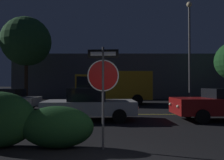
% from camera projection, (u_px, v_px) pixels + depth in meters
% --- Properties ---
extents(road_center_stripe, '(39.42, 0.12, 0.01)m').
position_uv_depth(road_center_stripe, '(112.00, 114.00, 11.76)').
color(road_center_stripe, gold).
rests_on(road_center_stripe, ground_plane).
extents(stop_sign, '(0.80, 0.07, 2.58)m').
position_uv_depth(stop_sign, '(103.00, 78.00, 5.50)').
color(stop_sign, '#4C4C51').
rests_on(stop_sign, ground_plane).
extents(hedge_bush_2, '(1.88, 0.74, 1.08)m').
position_uv_depth(hedge_bush_2, '(57.00, 127.00, 5.58)').
color(hedge_bush_2, '#19421E').
rests_on(hedge_bush_2, ground_plane).
extents(passing_car_1, '(4.00, 2.05, 1.34)m').
position_uv_depth(passing_car_1, '(7.00, 99.00, 13.68)').
color(passing_car_1, silver).
rests_on(passing_car_1, ground_plane).
extents(passing_car_2, '(4.26, 2.20, 1.46)m').
position_uv_depth(passing_car_2, '(89.00, 104.00, 9.92)').
color(passing_car_2, silver).
rests_on(passing_car_2, ground_plane).
extents(delivery_truck, '(6.08, 2.79, 2.65)m').
position_uv_depth(delivery_truck, '(112.00, 86.00, 17.92)').
color(delivery_truck, gold).
rests_on(delivery_truck, ground_plane).
extents(street_lamp, '(0.42, 0.42, 8.21)m').
position_uv_depth(street_lamp, '(189.00, 42.00, 17.36)').
color(street_lamp, '#4C4C51').
rests_on(street_lamp, ground_plane).
extents(tree_1, '(4.53, 4.53, 7.86)m').
position_uv_depth(tree_1, '(26.00, 42.00, 20.24)').
color(tree_1, '#422D1E').
rests_on(tree_1, ground_plane).
extents(building_backdrop, '(23.88, 4.86, 5.02)m').
position_uv_depth(building_backdrop, '(118.00, 77.00, 26.52)').
color(building_backdrop, '#4C4C56').
rests_on(building_backdrop, ground_plane).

